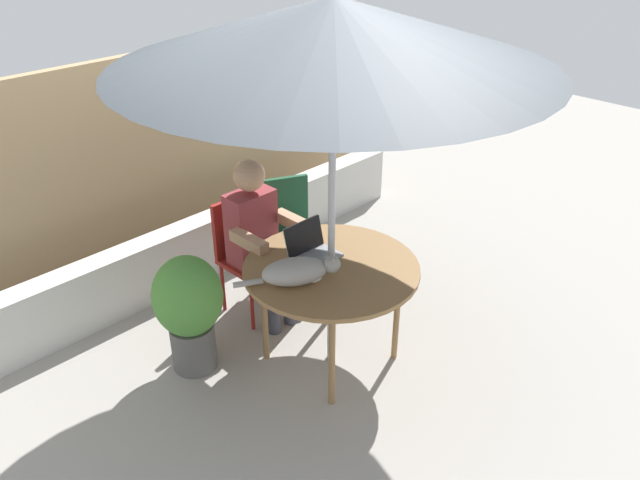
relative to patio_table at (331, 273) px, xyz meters
The scene contains 11 objects.
ground_plane 0.69m from the patio_table, ahead, with size 14.00×14.00×0.00m, color gray.
fence_back 2.08m from the patio_table, 90.00° to the left, with size 4.86×0.08×1.72m, color tan.
planter_wall_low 1.55m from the patio_table, 90.00° to the left, with size 4.38×0.20×0.50m, color beige.
patio_table is the anchor object (origin of this frame).
patio_umbrella 1.49m from the patio_table, ahead, with size 2.44×2.44×2.36m.
chair_occupied 0.89m from the patio_table, 90.00° to the left, with size 0.40×0.40×0.89m.
chair_empty 1.01m from the patio_table, 64.21° to the left, with size 0.53×0.53×0.89m.
person_seated 0.72m from the patio_table, 90.00° to the left, with size 0.48×0.48×1.23m.
laptop 0.23m from the patio_table, 90.99° to the left, with size 0.31×0.26×0.21m.
cat 0.31m from the patio_table, behind, with size 0.56×0.42×0.17m.
potted_plant_near_fence 0.94m from the patio_table, 139.76° to the left, with size 0.45×0.45×0.84m.
Camera 1 is at (-2.46, -2.35, 2.87)m, focal length 35.66 mm.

